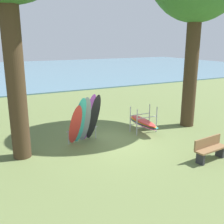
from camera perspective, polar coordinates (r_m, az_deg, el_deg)
The scene contains 5 objects.
ground_plane at distance 11.55m, azimuth 0.08°, elevation -6.61°, with size 80.00×80.00×0.00m, color olive.
lake_water at distance 40.33m, azimuth -20.13°, elevation 8.14°, with size 80.00×36.00×0.10m, color slate.
leaning_board_pile at distance 11.22m, azimuth -5.82°, elevation -1.75°, with size 1.51×1.06×2.21m.
board_storage_rack at distance 12.82m, azimuth 6.61°, elevation -2.14°, with size 1.15×2.13×1.25m.
park_bench at distance 10.45m, azimuth 20.15°, elevation -7.30°, with size 1.44×0.56×0.85m.
Camera 1 is at (-4.90, -9.56, 4.26)m, focal length 42.78 mm.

